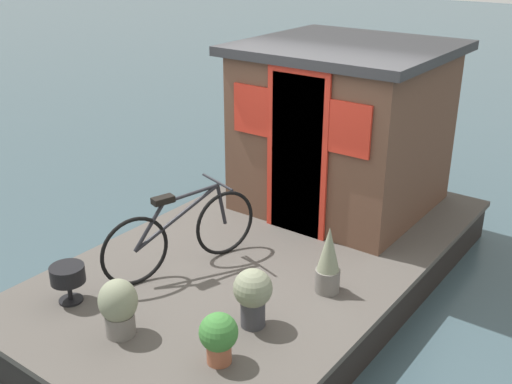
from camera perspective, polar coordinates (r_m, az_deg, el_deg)
The scene contains 9 objects.
ground_plane at distance 6.47m, azimuth 1.07°, elevation -8.86°, with size 60.00×60.00×0.00m, color #384C54.
houseboat_deck at distance 6.35m, azimuth 1.08°, elevation -7.13°, with size 5.12×2.90×0.45m.
houseboat_cabin at distance 7.02m, azimuth 8.06°, elevation 6.07°, with size 2.07×2.14×1.87m.
bicycle at distance 5.79m, azimuth -6.91°, elevation -3.81°, with size 1.58×0.62×0.80m.
potted_plant_basil at distance 4.63m, azimuth -3.50°, elevation -13.22°, with size 0.29×0.29×0.41m.
potted_plant_fern at distance 5.45m, azimuth 6.74°, elevation -6.41°, with size 0.22×0.22×0.63m.
potted_plant_ivy at distance 5.01m, azimuth -12.67°, elevation -10.33°, with size 0.31×0.31×0.49m.
potted_plant_geranium at distance 4.97m, azimuth -0.30°, elevation -9.45°, with size 0.32×0.32×0.51m.
charcoal_grill at distance 5.53m, azimuth -17.11°, elevation -7.49°, with size 0.30×0.30×0.34m.
Camera 1 is at (-4.49, -3.17, 3.42)m, focal length 42.99 mm.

